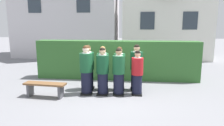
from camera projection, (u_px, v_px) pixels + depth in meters
name	position (u px, v px, depth m)	size (l,w,h in m)	color
ground_plane	(111.00, 94.00, 7.14)	(60.00, 60.00, 0.00)	slate
student_front_row_0	(86.00, 71.00, 7.05)	(0.44, 0.55, 1.69)	black
student_front_row_1	(103.00, 72.00, 7.00)	(0.42, 0.47, 1.63)	black
student_front_row_2	(119.00, 73.00, 6.97)	(0.42, 0.48, 1.61)	black
student_in_red_blazer	(137.00, 74.00, 6.98)	(0.40, 0.44, 1.53)	black
student_rear_row_0	(88.00, 69.00, 7.55)	(0.43, 0.52, 1.65)	black
student_rear_row_1	(103.00, 69.00, 7.51)	(0.43, 0.51, 1.61)	black
student_rear_row_2	(119.00, 70.00, 7.50)	(0.41, 0.51, 1.59)	black
student_rear_row_3	(136.00, 69.00, 7.45)	(0.44, 0.54, 1.68)	black
hedge	(117.00, 60.00, 9.03)	(7.00, 0.70, 1.68)	#33662D
school_building_main	(165.00, 14.00, 14.37)	(6.20, 3.24, 5.97)	silver
school_building_annex	(68.00, 0.00, 15.39)	(7.84, 4.22, 8.17)	silver
wooden_bench	(45.00, 87.00, 6.80)	(1.42, 0.47, 0.48)	brown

